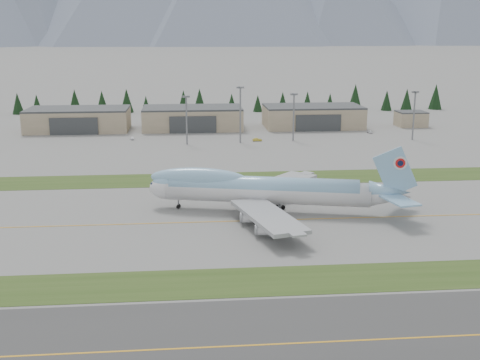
{
  "coord_description": "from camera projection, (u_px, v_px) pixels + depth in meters",
  "views": [
    {
      "loc": [
        -18.21,
        -144.7,
        46.79
      ],
      "look_at": [
        -4.12,
        11.01,
        8.0
      ],
      "focal_mm": 45.0,
      "sensor_mm": 36.0,
      "label": 1
    }
  ],
  "objects": [
    {
      "name": "taxiway_line_near",
      "position": [
        309.0,
        343.0,
        92.8
      ],
      "size": [
        400.0,
        0.4,
        0.02
      ],
      "primitive_type": "cube",
      "color": "orange",
      "rests_on": "ground"
    },
    {
      "name": "conifer_belt",
      "position": [
        216.0,
        101.0,
        356.73
      ],
      "size": [
        277.06,
        14.98,
        15.69
      ],
      "color": "black",
      "rests_on": "ground"
    },
    {
      "name": "grass_strip_near",
      "position": [
        284.0,
        280.0,
        116.0
      ],
      "size": [
        400.0,
        14.0,
        0.08
      ],
      "primitive_type": "cube",
      "color": "#2F4619",
      "rests_on": "ground"
    },
    {
      "name": "service_vehicle_a",
      "position": [
        132.0,
        140.0,
        266.62
      ],
      "size": [
        2.06,
        4.03,
        1.32
      ],
      "primitive_type": "imported",
      "rotation": [
        0.0,
        0.0,
        0.13
      ],
      "color": "white",
      "rests_on": "ground"
    },
    {
      "name": "service_vehicle_c",
      "position": [
        370.0,
        133.0,
        283.83
      ],
      "size": [
        1.82,
        4.19,
        1.2
      ],
      "primitive_type": "imported",
      "rotation": [
        0.0,
        0.0,
        0.03
      ],
      "color": "silver",
      "rests_on": "ground"
    },
    {
      "name": "boeing_747_freighter",
      "position": [
        264.0,
        189.0,
        158.7
      ],
      "size": [
        71.41,
        59.82,
        18.76
      ],
      "rotation": [
        0.0,
        0.0,
        -0.23
      ],
      "color": "silver",
      "rests_on": "ground"
    },
    {
      "name": "ground",
      "position": [
        260.0,
        221.0,
        152.73
      ],
      "size": [
        7000.0,
        7000.0,
        0.0
      ],
      "primitive_type": "plane",
      "color": "#5E5F5C",
      "rests_on": "ground"
    },
    {
      "name": "asphalt_taxiway",
      "position": [
        309.0,
        343.0,
        92.8
      ],
      "size": [
        400.0,
        32.0,
        0.04
      ],
      "primitive_type": "cube",
      "color": "#313131",
      "rests_on": "ground"
    },
    {
      "name": "hangar_left",
      "position": [
        78.0,
        119.0,
        290.2
      ],
      "size": [
        48.0,
        26.6,
        10.8
      ],
      "color": "gray",
      "rests_on": "ground"
    },
    {
      "name": "hangar_center",
      "position": [
        193.0,
        118.0,
        295.02
      ],
      "size": [
        48.0,
        26.6,
        10.8
      ],
      "color": "gray",
      "rests_on": "ground"
    },
    {
      "name": "hangar_right",
      "position": [
        313.0,
        116.0,
        300.27
      ],
      "size": [
        48.0,
        26.6,
        10.8
      ],
      "color": "gray",
      "rests_on": "ground"
    },
    {
      "name": "control_shed",
      "position": [
        411.0,
        119.0,
        303.19
      ],
      "size": [
        14.0,
        12.0,
        7.6
      ],
      "color": "gray",
      "rests_on": "ground"
    },
    {
      "name": "grass_strip_far",
      "position": [
        243.0,
        179.0,
        196.23
      ],
      "size": [
        400.0,
        18.0,
        0.08
      ],
      "primitive_type": "cube",
      "color": "#2F4619",
      "rests_on": "ground"
    },
    {
      "name": "floodlight_masts",
      "position": [
        226.0,
        107.0,
        255.92
      ],
      "size": [
        184.93,
        8.52,
        24.05
      ],
      "color": "slate",
      "rests_on": "ground"
    },
    {
      "name": "taxiway_line_main",
      "position": [
        260.0,
        221.0,
        152.73
      ],
      "size": [
        400.0,
        0.4,
        0.02
      ],
      "primitive_type": "cube",
      "color": "orange",
      "rests_on": "ground"
    },
    {
      "name": "service_vehicle_b",
      "position": [
        257.0,
        141.0,
        262.99
      ],
      "size": [
        4.18,
        1.66,
        1.35
      ],
      "primitive_type": "imported",
      "rotation": [
        0.0,
        0.0,
        1.62
      ],
      "color": "gold",
      "rests_on": "ground"
    }
  ]
}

